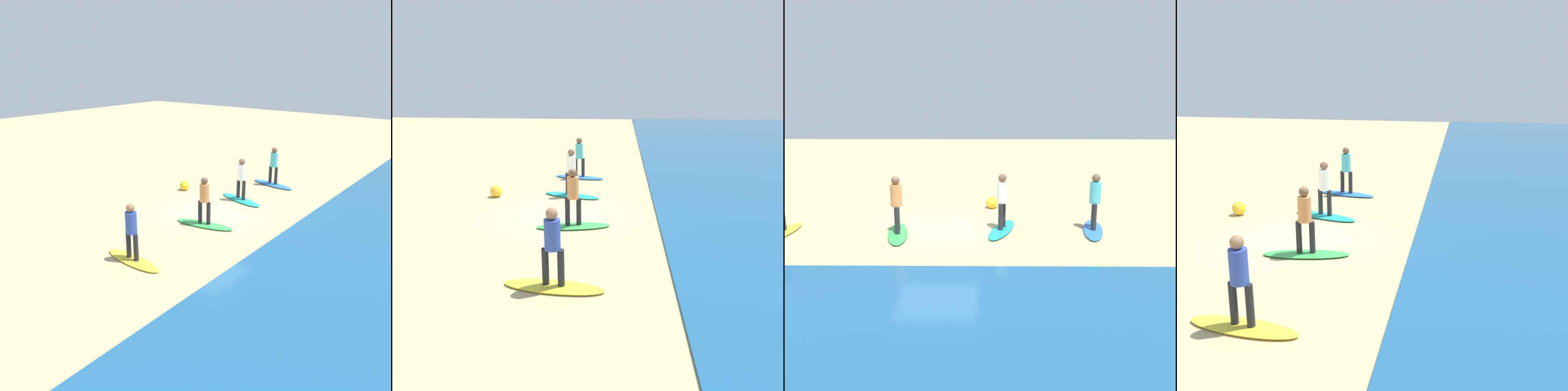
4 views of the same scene
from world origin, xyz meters
TOP-DOWN VIEW (x-y plane):
  - ground_plane at (0.00, 0.00)m, footprint 60.00×60.00m
  - surfboard_blue at (-4.69, 0.13)m, footprint 0.98×2.17m
  - surfer_blue at (-4.69, 0.13)m, footprint 0.32×0.45m
  - surfboard_teal at (-1.98, 0.13)m, footprint 1.15×2.17m
  - surfer_teal at (-1.98, 0.13)m, footprint 0.32×0.45m
  - surfboard_green at (1.05, 0.55)m, footprint 0.90×2.16m
  - surfer_green at (1.05, 0.55)m, footprint 0.32×0.46m
  - surfboard_yellow at (4.44, 0.55)m, footprint 0.75×2.14m
  - surfer_yellow at (4.44, 0.55)m, footprint 0.32×0.46m
  - beach_ball at (-1.73, -2.56)m, footprint 0.43×0.43m

SIDE VIEW (x-z plane):
  - ground_plane at x=0.00m, z-range 0.00..0.00m
  - surfboard_blue at x=-4.69m, z-range 0.00..0.09m
  - surfboard_teal at x=-1.98m, z-range 0.00..0.09m
  - surfboard_green at x=1.05m, z-range 0.00..0.09m
  - surfboard_yellow at x=4.44m, z-range 0.00..0.09m
  - beach_ball at x=-1.73m, z-range 0.00..0.43m
  - surfer_blue at x=-4.69m, z-range 0.22..1.86m
  - surfer_teal at x=-1.98m, z-range 0.22..1.86m
  - surfer_green at x=1.05m, z-range 0.22..1.86m
  - surfer_yellow at x=4.44m, z-range 0.22..1.86m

